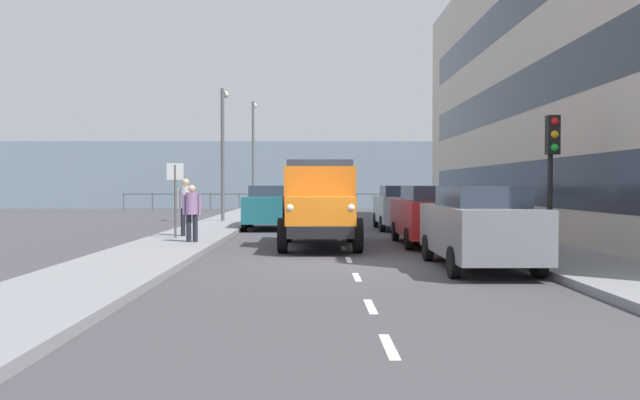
{
  "coord_description": "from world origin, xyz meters",
  "views": [
    {
      "loc": [
        0.81,
        13.9,
        1.74
      ],
      "look_at": [
        0.61,
        -7.12,
        1.25
      ],
      "focal_mm": 35.98,
      "sensor_mm": 36.0,
      "label": 1
    }
  ],
  "objects_px": {
    "car_teal_oppositeside_0": "(269,206)",
    "car_silver_kerbside_2": "(401,207)",
    "car_grey_kerbside_near": "(478,226)",
    "pedestrian_with_bag": "(186,202)",
    "truck_vintage_orange": "(320,205)",
    "lamp_post_far": "(253,146)",
    "car_red_kerbside_1": "(432,214)",
    "lamp_post_promenade": "(223,141)",
    "street_sign": "(175,187)",
    "pedestrian_couple_b": "(192,209)",
    "traffic_light_near": "(552,153)"
  },
  "relations": [
    {
      "from": "pedestrian_with_bag",
      "to": "lamp_post_promenade",
      "type": "distance_m",
      "value": 9.13
    },
    {
      "from": "truck_vintage_orange",
      "to": "pedestrian_couple_b",
      "type": "height_order",
      "value": "truck_vintage_orange"
    },
    {
      "from": "traffic_light_near",
      "to": "car_red_kerbside_1",
      "type": "bearing_deg",
      "value": -60.28
    },
    {
      "from": "lamp_post_far",
      "to": "truck_vintage_orange",
      "type": "bearing_deg",
      "value": 99.95
    },
    {
      "from": "lamp_post_promenade",
      "to": "lamp_post_far",
      "type": "distance_m",
      "value": 11.63
    },
    {
      "from": "car_grey_kerbside_near",
      "to": "street_sign",
      "type": "height_order",
      "value": "street_sign"
    },
    {
      "from": "truck_vintage_orange",
      "to": "car_teal_oppositeside_0",
      "type": "relative_size",
      "value": 1.4
    },
    {
      "from": "traffic_light_near",
      "to": "street_sign",
      "type": "distance_m",
      "value": 10.72
    },
    {
      "from": "truck_vintage_orange",
      "to": "car_grey_kerbside_near",
      "type": "bearing_deg",
      "value": 125.88
    },
    {
      "from": "car_teal_oppositeside_0",
      "to": "truck_vintage_orange",
      "type": "bearing_deg",
      "value": 104.33
    },
    {
      "from": "car_red_kerbside_1",
      "to": "lamp_post_far",
      "type": "distance_m",
      "value": 23.32
    },
    {
      "from": "pedestrian_with_bag",
      "to": "street_sign",
      "type": "height_order",
      "value": "street_sign"
    },
    {
      "from": "lamp_post_far",
      "to": "lamp_post_promenade",
      "type": "bearing_deg",
      "value": 88.72
    },
    {
      "from": "truck_vintage_orange",
      "to": "street_sign",
      "type": "xyz_separation_m",
      "value": [
        4.34,
        -1.58,
        0.5
      ]
    },
    {
      "from": "car_silver_kerbside_2",
      "to": "car_teal_oppositeside_0",
      "type": "xyz_separation_m",
      "value": [
        5.19,
        -0.29,
        -0.0
      ]
    },
    {
      "from": "lamp_post_promenade",
      "to": "truck_vintage_orange",
      "type": "bearing_deg",
      "value": 110.96
    },
    {
      "from": "car_grey_kerbside_near",
      "to": "pedestrian_with_bag",
      "type": "xyz_separation_m",
      "value": [
        7.41,
        -6.77,
        0.32
      ]
    },
    {
      "from": "pedestrian_couple_b",
      "to": "traffic_light_near",
      "type": "relative_size",
      "value": 0.5
    },
    {
      "from": "lamp_post_promenade",
      "to": "street_sign",
      "type": "distance_m",
      "value": 9.7
    },
    {
      "from": "car_grey_kerbside_near",
      "to": "car_teal_oppositeside_0",
      "type": "distance_m",
      "value": 13.18
    },
    {
      "from": "car_grey_kerbside_near",
      "to": "traffic_light_near",
      "type": "bearing_deg",
      "value": -143.52
    },
    {
      "from": "car_red_kerbside_1",
      "to": "car_teal_oppositeside_0",
      "type": "bearing_deg",
      "value": -52.87
    },
    {
      "from": "car_grey_kerbside_near",
      "to": "car_red_kerbside_1",
      "type": "distance_m",
      "value": 5.25
    },
    {
      "from": "lamp_post_far",
      "to": "traffic_light_near",
      "type": "bearing_deg",
      "value": 110.02
    },
    {
      "from": "car_grey_kerbside_near",
      "to": "lamp_post_promenade",
      "type": "distance_m",
      "value": 17.49
    },
    {
      "from": "car_teal_oppositeside_0",
      "to": "pedestrian_couple_b",
      "type": "distance_m",
      "value": 7.59
    },
    {
      "from": "truck_vintage_orange",
      "to": "street_sign",
      "type": "distance_m",
      "value": 4.64
    },
    {
      "from": "traffic_light_near",
      "to": "street_sign",
      "type": "relative_size",
      "value": 1.42
    },
    {
      "from": "traffic_light_near",
      "to": "street_sign",
      "type": "bearing_deg",
      "value": -24.94
    },
    {
      "from": "car_teal_oppositeside_0",
      "to": "car_red_kerbside_1",
      "type": "bearing_deg",
      "value": 127.13
    },
    {
      "from": "lamp_post_promenade",
      "to": "lamp_post_far",
      "type": "xyz_separation_m",
      "value": [
        -0.26,
        -11.62,
        0.49
      ]
    },
    {
      "from": "truck_vintage_orange",
      "to": "car_teal_oppositeside_0",
      "type": "xyz_separation_m",
      "value": [
        1.95,
        -7.62,
        -0.28
      ]
    },
    {
      "from": "pedestrian_couple_b",
      "to": "pedestrian_with_bag",
      "type": "bearing_deg",
      "value": -74.26
    },
    {
      "from": "truck_vintage_orange",
      "to": "lamp_post_far",
      "type": "height_order",
      "value": "lamp_post_far"
    },
    {
      "from": "street_sign",
      "to": "traffic_light_near",
      "type": "bearing_deg",
      "value": 155.06
    },
    {
      "from": "car_teal_oppositeside_0",
      "to": "car_silver_kerbside_2",
      "type": "bearing_deg",
      "value": 176.76
    },
    {
      "from": "lamp_post_promenade",
      "to": "lamp_post_far",
      "type": "bearing_deg",
      "value": -91.28
    },
    {
      "from": "lamp_post_far",
      "to": "street_sign",
      "type": "xyz_separation_m",
      "value": [
        0.36,
        21.11,
        -2.52
      ]
    },
    {
      "from": "car_grey_kerbside_near",
      "to": "car_teal_oppositeside_0",
      "type": "relative_size",
      "value": 1.1
    },
    {
      "from": "car_red_kerbside_1",
      "to": "pedestrian_with_bag",
      "type": "relative_size",
      "value": 2.55
    },
    {
      "from": "truck_vintage_orange",
      "to": "street_sign",
      "type": "height_order",
      "value": "truck_vintage_orange"
    },
    {
      "from": "car_red_kerbside_1",
      "to": "lamp_post_far",
      "type": "height_order",
      "value": "lamp_post_far"
    },
    {
      "from": "lamp_post_far",
      "to": "street_sign",
      "type": "distance_m",
      "value": 21.26
    },
    {
      "from": "car_silver_kerbside_2",
      "to": "pedestrian_with_bag",
      "type": "relative_size",
      "value": 2.28
    },
    {
      "from": "car_silver_kerbside_2",
      "to": "pedestrian_couple_b",
      "type": "height_order",
      "value": "pedestrian_couple_b"
    },
    {
      "from": "pedestrian_with_bag",
      "to": "lamp_post_far",
      "type": "bearing_deg",
      "value": -90.51
    },
    {
      "from": "truck_vintage_orange",
      "to": "car_teal_oppositeside_0",
      "type": "bearing_deg",
      "value": -75.67
    },
    {
      "from": "car_grey_kerbside_near",
      "to": "car_red_kerbside_1",
      "type": "relative_size",
      "value": 0.97
    },
    {
      "from": "car_red_kerbside_1",
      "to": "car_silver_kerbside_2",
      "type": "height_order",
      "value": "same"
    },
    {
      "from": "traffic_light_near",
      "to": "lamp_post_far",
      "type": "height_order",
      "value": "lamp_post_far"
    }
  ]
}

